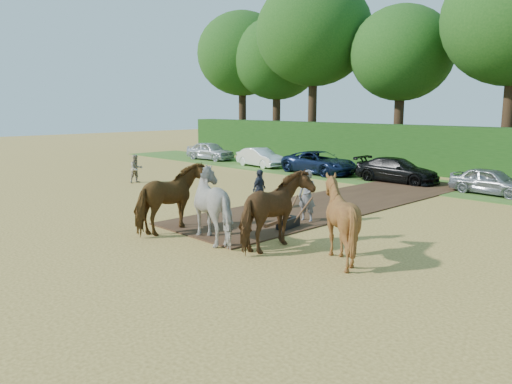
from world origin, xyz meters
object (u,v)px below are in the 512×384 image
object	(u,v)px
spectator_near	(136,169)
spectator_far	(259,189)
parked_cars	(399,171)
plough_team	(250,208)

from	to	relation	value
spectator_near	spectator_far	bearing A→B (deg)	-86.71
spectator_far	parked_cars	world-z (taller)	spectator_far
parked_cars	spectator_near	bearing A→B (deg)	-134.37
spectator_far	plough_team	size ratio (longest dim) A/B	0.21
plough_team	parked_cars	xyz separation A→B (m)	(-3.30, 14.36, -0.46)
spectator_far	parked_cars	bearing A→B (deg)	-18.82
spectator_near	parked_cars	bearing A→B (deg)	-40.40
plough_team	parked_cars	bearing A→B (deg)	102.94
spectator_near	spectator_far	world-z (taller)	spectator_far
parked_cars	plough_team	bearing A→B (deg)	-77.06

